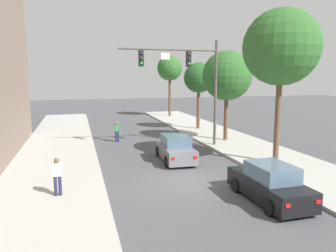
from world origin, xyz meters
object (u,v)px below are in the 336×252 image
Objects in this scene: traffic_signal_mast at (189,73)px; street_tree_third at (199,78)px; pedestrian_crossing_road at (117,131)px; pedestrian_sidewalk_left_walker at (57,175)px; car_lead_grey at (175,149)px; fire_hydrant at (293,175)px; street_tree_nearest at (281,48)px; street_tree_second at (227,76)px; car_following_black at (269,184)px; street_tree_farthest at (170,69)px.

traffic_signal_mast is 1.19× the size of street_tree_third.
pedestrian_crossing_road is 9.93m from street_tree_third.
car_lead_grey is at bearing 35.27° from pedestrian_sidewalk_left_walker.
pedestrian_sidewalk_left_walker is 2.28× the size of fire_hydrant.
car_lead_grey is 2.63× the size of pedestrian_sidewalk_left_walker.
street_tree_second is at bearing 88.84° from street_tree_nearest.
car_lead_grey is at bearing 124.87° from fire_hydrant.
pedestrian_crossing_road is at bearing 118.65° from fire_hydrant.
street_tree_nearest reaches higher than street_tree_second.
car_following_black is at bearing -17.17° from pedestrian_sidewalk_left_walker.
pedestrian_sidewalk_left_walker is 0.19× the size of street_tree_nearest.
street_tree_farthest reaches higher than traffic_signal_mast.
street_tree_nearest is 23.44m from street_tree_farthest.
street_tree_third reaches higher than fire_hydrant.
street_tree_nearest is 1.39× the size of street_tree_third.
car_following_black is (-0.11, -10.37, -4.64)m from traffic_signal_mast.
street_tree_nearest is 7.17m from street_tree_second.
pedestrian_sidewalk_left_walker is at bearing -142.96° from street_tree_second.
street_tree_nearest is at bearing 10.35° from pedestrian_sidewalk_left_walker.
street_tree_farthest is at bearing 82.29° from car_following_black.
street_tree_second is (3.70, 11.81, 4.45)m from car_following_black.
pedestrian_sidewalk_left_walker is 10.80m from fire_hydrant.
street_tree_farthest is (5.68, 20.94, 5.38)m from car_lead_grey.
street_tree_third is at bearing 64.24° from traffic_signal_mast.
pedestrian_sidewalk_left_walker reaches higher than car_following_black.
car_lead_grey is 0.49× the size of street_tree_nearest.
fire_hydrant is at bearing -55.13° from car_lead_grey.
fire_hydrant is (10.72, -1.19, -0.56)m from pedestrian_sidewalk_left_walker.
pedestrian_crossing_road is 9.59m from street_tree_second.
car_lead_grey is (-1.96, -3.07, -4.64)m from traffic_signal_mast.
traffic_signal_mast is at bearing -158.19° from street_tree_second.
street_tree_nearest is at bearing -48.26° from pedestrian_crossing_road.
street_tree_third is (0.09, 12.88, -1.76)m from street_tree_nearest.
car_lead_grey is 22.35m from street_tree_farthest.
street_tree_farthest reaches higher than car_following_black.
pedestrian_sidewalk_left_walker is at bearing -169.65° from street_tree_nearest.
car_following_black is 2.67m from fire_hydrant.
pedestrian_sidewalk_left_walker is 12.00m from pedestrian_crossing_road.
pedestrian_crossing_road is at bearing 142.67° from traffic_signal_mast.
pedestrian_crossing_road is at bearing -120.61° from street_tree_farthest.
street_tree_second is 16.46m from street_tree_farthest.
street_tree_nearest is at bearing -90.65° from street_tree_farthest.
street_tree_second is (1.46, 10.38, 4.67)m from fire_hydrant.
car_following_black is at bearing -101.64° from street_tree_third.
pedestrian_sidewalk_left_walker is 28.87m from street_tree_farthest.
street_tree_nearest reaches higher than pedestrian_sidewalk_left_walker.
car_following_black is 8.88m from pedestrian_sidewalk_left_walker.
car_lead_grey is at bearing -140.96° from street_tree_second.
street_tree_third is (8.26, 3.72, 4.05)m from pedestrian_crossing_road.
street_tree_farthest is at bearing 89.03° from street_tree_third.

